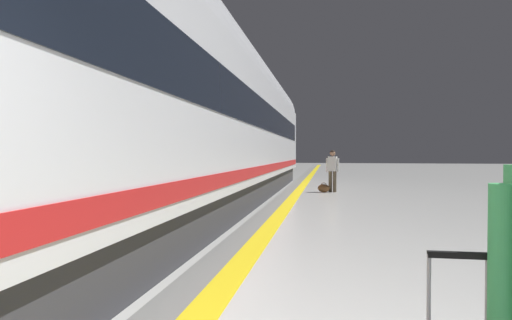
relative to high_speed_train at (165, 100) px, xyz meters
name	(u,v)px	position (x,y,z in m)	size (l,w,h in m)	color
safety_line_strip	(287,206)	(2.06, 3.42, -2.50)	(0.36, 80.00, 0.01)	yellow
tactile_edge_band	(276,206)	(1.76, 3.42, -2.50)	(0.57, 80.00, 0.01)	slate
high_speed_train	(165,100)	(0.00, 0.00, 0.00)	(2.94, 29.97, 4.97)	#38383D
passenger_near	(333,168)	(3.34, 7.64, -1.59)	(0.48, 0.26, 1.57)	brown
duffel_bag_near	(324,188)	(3.02, 7.49, -2.35)	(0.44, 0.26, 0.36)	brown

